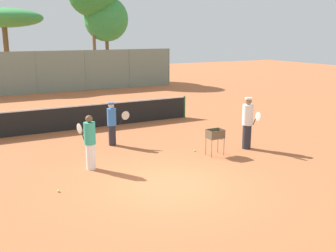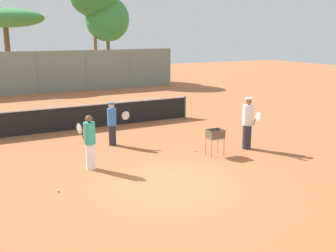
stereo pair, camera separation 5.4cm
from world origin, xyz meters
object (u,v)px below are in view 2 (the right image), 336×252
(tennis_net, at_px, (87,116))
(ball_cart, at_px, (215,136))
(player_yellow_shirt, at_px, (90,142))
(parked_car, at_px, (79,76))
(player_red_cap, at_px, (248,123))
(player_white_outfit, at_px, (112,123))

(tennis_net, xyz_separation_m, ball_cart, (2.71, -5.98, 0.12))
(player_yellow_shirt, bearing_deg, tennis_net, -34.24)
(tennis_net, bearing_deg, parked_car, 75.55)
(player_red_cap, xyz_separation_m, player_yellow_shirt, (-5.71, 0.54, -0.10))
(tennis_net, bearing_deg, player_white_outfit, -89.37)
(tennis_net, height_order, parked_car, parked_car)
(player_yellow_shirt, height_order, parked_car, player_yellow_shirt)
(player_white_outfit, distance_m, ball_cart, 3.93)
(player_white_outfit, height_order, ball_cart, player_white_outfit)
(player_white_outfit, bearing_deg, parked_car, 108.93)
(player_red_cap, relative_size, parked_car, 0.45)
(tennis_net, height_order, player_yellow_shirt, player_yellow_shirt)
(player_white_outfit, relative_size, player_red_cap, 0.86)
(player_yellow_shirt, bearing_deg, player_white_outfit, -53.24)
(player_white_outfit, xyz_separation_m, parked_car, (4.03, 18.90, -0.18))
(player_yellow_shirt, relative_size, ball_cart, 1.87)
(player_white_outfit, bearing_deg, player_yellow_shirt, -93.86)
(player_red_cap, bearing_deg, parked_car, -178.81)
(ball_cart, relative_size, parked_car, 0.22)
(tennis_net, distance_m, player_red_cap, 7.23)
(player_white_outfit, relative_size, ball_cart, 1.78)
(player_white_outfit, height_order, player_yellow_shirt, player_yellow_shirt)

